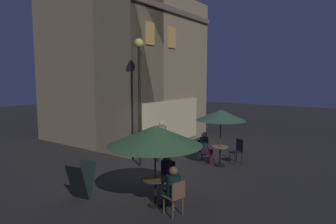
% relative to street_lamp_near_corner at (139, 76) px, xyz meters
% --- Properties ---
extents(ground_plane, '(60.00, 60.00, 0.00)m').
position_rel_street_lamp_near_corner_xyz_m(ground_plane, '(-0.52, -0.64, -3.46)').
color(ground_plane, '#272625').
extents(cafe_building, '(6.46, 7.23, 7.50)m').
position_rel_street_lamp_near_corner_xyz_m(cafe_building, '(2.63, 3.27, 0.28)').
color(cafe_building, '#97845F').
rests_on(cafe_building, ground).
extents(street_lamp_near_corner, '(0.35, 0.35, 4.84)m').
position_rel_street_lamp_near_corner_xyz_m(street_lamp_near_corner, '(0.00, 0.00, 0.00)').
color(street_lamp_near_corner, black).
rests_on(street_lamp_near_corner, ground).
extents(menu_sandwich_board, '(0.77, 0.67, 0.99)m').
position_rel_street_lamp_near_corner_xyz_m(menu_sandwich_board, '(-3.23, -0.62, -2.95)').
color(menu_sandwich_board, black).
rests_on(menu_sandwich_board, ground).
extents(cafe_table_0, '(0.70, 0.70, 0.74)m').
position_rel_street_lamp_near_corner_xyz_m(cafe_table_0, '(-2.40, -2.63, -2.93)').
color(cafe_table_0, black).
rests_on(cafe_table_0, ground).
extents(cafe_table_1, '(0.64, 0.64, 0.77)m').
position_rel_street_lamp_near_corner_xyz_m(cafe_table_1, '(1.85, -2.47, -2.94)').
color(cafe_table_1, black).
rests_on(cafe_table_1, ground).
extents(patio_umbrella_0, '(2.49, 2.49, 2.16)m').
position_rel_street_lamp_near_corner_xyz_m(patio_umbrella_0, '(-2.40, -2.63, -1.56)').
color(patio_umbrella_0, black).
rests_on(patio_umbrella_0, ground).
extents(patio_umbrella_1, '(1.90, 1.90, 2.20)m').
position_rel_street_lamp_near_corner_xyz_m(patio_umbrella_1, '(1.85, -2.47, -1.48)').
color(patio_umbrella_1, black).
rests_on(patio_umbrella_1, ground).
extents(cafe_chair_0, '(0.50, 0.50, 0.89)m').
position_rel_street_lamp_near_corner_xyz_m(cafe_chair_0, '(-2.59, -3.41, -2.90)').
color(cafe_chair_0, brown).
rests_on(cafe_chair_0, ground).
extents(cafe_chair_1, '(0.45, 0.45, 1.00)m').
position_rel_street_lamp_near_corner_xyz_m(cafe_chair_1, '(-1.62, -2.48, -2.86)').
color(cafe_chair_1, black).
rests_on(cafe_chair_1, ground).
extents(cafe_chair_2, '(0.57, 0.57, 0.97)m').
position_rel_street_lamp_near_corner_xyz_m(cafe_chair_2, '(2.60, -2.89, -2.89)').
color(cafe_chair_2, black).
rests_on(cafe_chair_2, ground).
extents(cafe_chair_3, '(0.46, 0.46, 0.94)m').
position_rel_street_lamp_near_corner_xyz_m(cafe_chair_3, '(1.81, -1.69, -2.90)').
color(cafe_chair_3, black).
rests_on(cafe_chair_3, ground).
extents(patron_seated_0, '(0.43, 0.54, 1.24)m').
position_rel_street_lamp_near_corner_xyz_m(patron_seated_0, '(-2.56, -3.28, -2.75)').
color(patron_seated_0, black).
rests_on(patron_seated_0, ground).
extents(patron_seated_1, '(0.53, 0.40, 1.25)m').
position_rel_street_lamp_near_corner_xyz_m(patron_seated_1, '(-1.76, -2.51, -2.75)').
color(patron_seated_1, slate).
rests_on(patron_seated_1, ground).
extents(patron_seated_2, '(0.37, 0.54, 1.26)m').
position_rel_street_lamp_near_corner_xyz_m(patron_seated_2, '(1.82, -1.84, -2.74)').
color(patron_seated_2, '#4B1127').
rests_on(patron_seated_2, ground).
extents(patron_standing_3, '(0.38, 0.38, 1.67)m').
position_rel_street_lamp_near_corner_xyz_m(patron_standing_3, '(0.97, -0.31, -2.62)').
color(patron_standing_3, '#25493A').
rests_on(patron_standing_3, ground).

